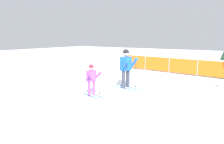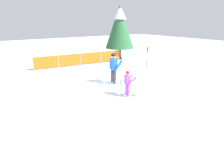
# 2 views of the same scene
# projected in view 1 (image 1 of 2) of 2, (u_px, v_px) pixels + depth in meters

# --- Properties ---
(ground_plane) EXTENTS (60.00, 60.00, 0.00)m
(ground_plane) POSITION_uv_depth(u_px,v_px,m) (126.00, 87.00, 10.03)
(ground_plane) COLOR white
(skier_adult) EXTENTS (1.70, 0.82, 1.76)m
(skier_adult) POSITION_uv_depth(u_px,v_px,m) (126.00, 65.00, 9.77)
(skier_adult) COLOR #1966B2
(skier_adult) RESTS_ON ground_plane
(skier_child) EXTENTS (1.19, 0.68, 1.24)m
(skier_child) POSITION_uv_depth(u_px,v_px,m) (92.00, 77.00, 8.57)
(skier_child) COLOR #1966B2
(skier_child) RESTS_ON ground_plane
(safety_fence) EXTENTS (7.15, 0.93, 1.05)m
(safety_fence) POSITION_uv_depth(u_px,v_px,m) (169.00, 65.00, 13.85)
(safety_fence) COLOR gray
(safety_fence) RESTS_ON ground_plane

